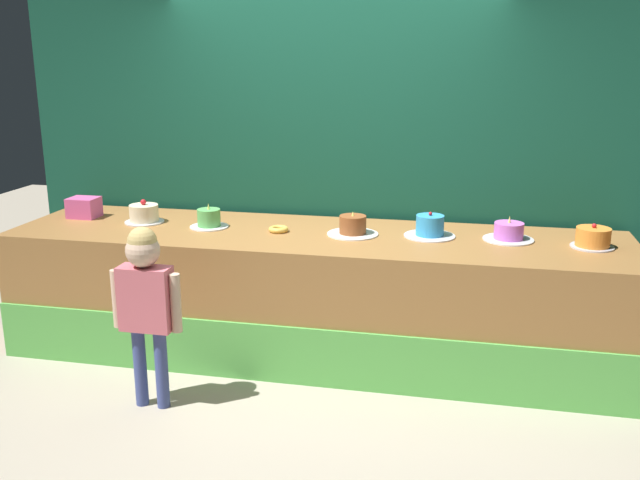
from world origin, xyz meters
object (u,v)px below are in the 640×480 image
pink_box (84,207)px  cake_center_left (353,227)px  cake_far_left (144,214)px  cake_center_right (430,227)px  cake_left (209,219)px  child_figure (146,293)px  cake_far_right (593,238)px  cake_right (509,233)px  donut (279,229)px

pink_box → cake_center_left: size_ratio=0.60×
cake_center_left → cake_far_left: bearing=179.0°
cake_center_left → cake_center_right: size_ratio=1.01×
pink_box → cake_left: cake_left is taller
child_figure → cake_center_right: (1.60, 1.08, 0.22)m
cake_center_left → cake_far_right: 1.57m
cake_left → cake_far_right: cake_left is taller
cake_far_left → cake_center_right: bearing=0.9°
child_figure → cake_left: child_figure is taller
cake_right → pink_box: bearing=179.8°
donut → cake_far_left: size_ratio=0.48×
child_figure → pink_box: bearing=132.8°
cake_right → cake_far_right: bearing=-7.9°
cake_far_left → cake_center_left: cake_far_left is taller
cake_far_left → cake_far_right: size_ratio=1.05×
cake_right → donut: bearing=-176.0°
cake_right → child_figure: bearing=-152.6°
cake_far_left → donut: bearing=-3.2°
pink_box → cake_far_right: (3.67, -0.08, -0.01)m
child_figure → cake_right: child_figure is taller
cake_center_right → cake_right: bearing=1.9°
donut → cake_far_left: (-1.05, 0.06, 0.05)m
pink_box → cake_center_right: cake_center_right is taller
cake_left → cake_right: 2.10m
cake_far_left → cake_left: cake_left is taller
cake_left → cake_right: cake_left is taller
cake_left → cake_right: bearing=2.5°
child_figure → pink_box: size_ratio=5.30×
cake_far_left → cake_center_right: cake_far_left is taller
cake_far_left → cake_center_left: (1.57, -0.03, -0.01)m
cake_far_right → donut: bearing=-179.0°
pink_box → cake_far_left: size_ratio=0.74×
donut → cake_center_left: (0.52, 0.03, 0.04)m
child_figure → cake_far_right: (2.65, 1.03, 0.22)m
pink_box → cake_far_right: bearing=-1.3°
child_figure → cake_center_right: bearing=34.2°
pink_box → cake_right: bearing=-0.2°
cake_center_left → cake_right: 1.05m
cake_center_right → pink_box: bearing=179.4°
donut → cake_far_left: cake_far_left is taller
cake_far_left → cake_right: cake_far_left is taller
cake_far_left → cake_center_right: size_ratio=0.82×
child_figure → cake_center_left: size_ratio=3.20×
donut → cake_center_right: size_ratio=0.40×
cake_center_left → cake_right: cake_right is taller
pink_box → cake_center_left: (2.10, -0.09, -0.02)m
child_figure → cake_center_left: bearing=43.7°
cake_center_right → cake_right: cake_center_right is taller
cake_far_left → child_figure: bearing=-64.4°
cake_far_right → cake_center_right: bearing=177.0°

